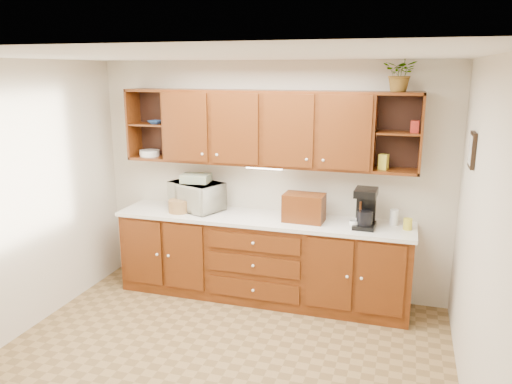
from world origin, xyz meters
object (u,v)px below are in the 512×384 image
Objects in this scene: coffee_maker at (365,209)px; potted_plant at (401,73)px; microwave at (196,196)px; bread_box at (304,208)px.

coffee_maker is 1.14× the size of potted_plant.
microwave is at bearing 179.00° from coffee_maker.
microwave is 1.37× the size of bread_box.
coffee_maker is (0.63, -0.01, 0.05)m from bread_box.
microwave is 1.27m from bread_box.
bread_box is 1.04× the size of coffee_maker.
potted_plant is at bearing 26.13° from coffee_maker.
bread_box is (1.27, -0.09, -0.01)m from microwave.
coffee_maker is at bearing 1.31° from bread_box.
potted_plant is (0.89, 0.10, 1.38)m from bread_box.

